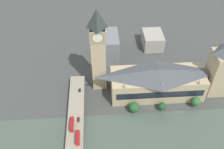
# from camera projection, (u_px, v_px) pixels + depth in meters

# --- Properties ---
(ground_plane) EXTENTS (600.00, 600.00, 0.00)m
(ground_plane) POSITION_uv_depth(u_px,v_px,m) (150.00, 107.00, 216.26)
(ground_plane) COLOR #424442
(river_water) EXTENTS (54.66, 360.00, 0.30)m
(river_water) POSITION_uv_depth(u_px,v_px,m) (158.00, 141.00, 191.75)
(river_water) COLOR #47564C
(river_water) RESTS_ON ground_plane
(parliament_hall) EXTENTS (29.41, 81.46, 28.15)m
(parliament_hall) POSITION_uv_depth(u_px,v_px,m) (157.00, 81.00, 219.95)
(parliament_hall) COLOR tan
(parliament_hall) RESTS_ON ground_plane
(clock_tower) EXTENTS (13.40, 13.40, 78.82)m
(clock_tower) POSITION_uv_depth(u_px,v_px,m) (98.00, 49.00, 207.87)
(clock_tower) COLOR tan
(clock_tower) RESTS_ON ground_plane
(victoria_tower) EXTENTS (19.96, 19.96, 54.77)m
(victoria_tower) POSITION_uv_depth(u_px,v_px,m) (221.00, 69.00, 215.00)
(victoria_tower) COLOR tan
(victoria_tower) RESTS_ON ground_plane
(road_bridge) EXTENTS (141.32, 13.09, 6.18)m
(road_bridge) POSITION_uv_depth(u_px,v_px,m) (75.00, 142.00, 185.26)
(road_bridge) COLOR gray
(road_bridge) RESTS_ON ground_plane
(double_decker_bus_lead) EXTENTS (11.95, 2.63, 4.95)m
(double_decker_bus_lead) POSITION_uv_depth(u_px,v_px,m) (72.00, 124.00, 192.49)
(double_decker_bus_lead) COLOR red
(double_decker_bus_lead) RESTS_ON road_bridge
(double_decker_bus_mid) EXTENTS (11.02, 2.65, 4.79)m
(double_decker_bus_mid) POSITION_uv_depth(u_px,v_px,m) (78.00, 138.00, 183.76)
(double_decker_bus_mid) COLOR red
(double_decker_bus_mid) RESTS_ON road_bridge
(car_northbound_mid) EXTENTS (4.75, 1.82, 1.42)m
(car_northbound_mid) POSITION_uv_depth(u_px,v_px,m) (78.00, 119.00, 198.25)
(car_northbound_mid) COLOR maroon
(car_northbound_mid) RESTS_ON road_bridge
(car_southbound_mid) EXTENTS (3.95, 1.88, 1.42)m
(car_southbound_mid) POSITION_uv_depth(u_px,v_px,m) (80.00, 90.00, 221.94)
(car_southbound_mid) COLOR black
(car_southbound_mid) RESTS_ON road_bridge
(city_block_west) EXTENTS (32.16, 14.93, 27.22)m
(city_block_west) POSITION_uv_depth(u_px,v_px,m) (111.00, 46.00, 258.75)
(city_block_west) COLOR slate
(city_block_west) RESTS_ON ground_plane
(city_block_center) EXTENTS (27.07, 21.09, 16.17)m
(city_block_center) POSITION_uv_depth(u_px,v_px,m) (153.00, 40.00, 276.69)
(city_block_center) COLOR #A39E93
(city_block_center) RESTS_ON ground_plane
(tree_embankment_near) EXTENTS (6.61, 6.61, 8.13)m
(tree_embankment_near) POSITION_uv_depth(u_px,v_px,m) (162.00, 106.00, 211.03)
(tree_embankment_near) COLOR brown
(tree_embankment_near) RESTS_ON ground_plane
(tree_embankment_mid) EXTENTS (8.75, 8.75, 10.27)m
(tree_embankment_mid) POSITION_uv_depth(u_px,v_px,m) (134.00, 107.00, 208.88)
(tree_embankment_mid) COLOR brown
(tree_embankment_mid) RESTS_ON ground_plane
(tree_embankment_far) EXTENTS (7.74, 7.74, 10.63)m
(tree_embankment_far) POSITION_uv_depth(u_px,v_px,m) (196.00, 101.00, 212.39)
(tree_embankment_far) COLOR brown
(tree_embankment_far) RESTS_ON ground_plane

